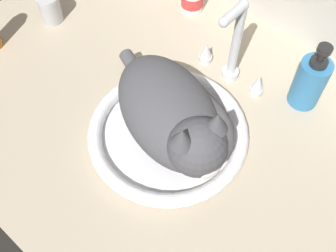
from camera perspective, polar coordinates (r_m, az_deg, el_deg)
The scene contains 6 objects.
countertop at distance 91.80cm, azimuth 0.17°, elevation 0.42°, with size 120.64×79.19×3.00cm, color #B7A88E.
sink_basin at distance 87.06cm, azimuth 0.00°, elevation -0.93°, with size 34.30×34.30×3.07cm.
faucet at distance 92.35cm, azimuth 9.05°, elevation 10.09°, with size 18.05×9.38×22.58cm.
cat at distance 78.48cm, azimuth 0.80°, elevation 1.11°, with size 37.60×26.75×17.98cm.
soap_pump_bottle at distance 93.60cm, azimuth 19.18°, elevation 5.86°, with size 6.72×6.72×17.18cm.
metal_jar at distance 112.85cm, azimuth -16.13°, elevation 15.46°, with size 5.56×5.56×7.31cm.
Camera 1 is at (32.80, -37.79, 78.47)cm, focal length 43.68 mm.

